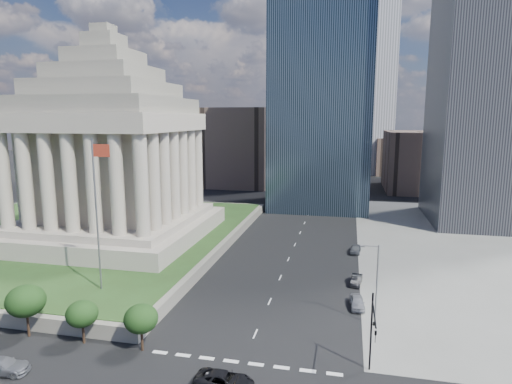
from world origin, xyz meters
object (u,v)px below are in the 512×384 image
(parked_sedan_near, at_px, (357,302))
(traffic_signal_ne, at_px, (373,329))
(flagpole, at_px, (97,207))
(street_lamp_north, at_px, (375,280))
(suv_grey, at_px, (2,366))
(parked_sedan_far, at_px, (355,249))
(war_memorial, at_px, (110,135))
(pickup_truck, at_px, (224,381))
(parked_sedan_mid, at_px, (356,280))

(parked_sedan_near, bearing_deg, traffic_signal_ne, -90.78)
(flagpole, height_order, parked_sedan_near, flagpole)
(street_lamp_north, distance_m, suv_grey, 40.12)
(parked_sedan_far, bearing_deg, suv_grey, -120.69)
(war_memorial, bearing_deg, pickup_truck, -48.98)
(pickup_truck, xyz_separation_m, parked_sedan_near, (12.09, 20.06, -0.02))
(pickup_truck, bearing_deg, war_memorial, 43.31)
(pickup_truck, xyz_separation_m, parked_sedan_mid, (12.09, 28.20, -0.09))
(pickup_truck, relative_size, parked_sedan_near, 1.25)
(parked_sedan_near, bearing_deg, street_lamp_north, -72.91)
(traffic_signal_ne, relative_size, street_lamp_north, 0.80)
(street_lamp_north, xyz_separation_m, parked_sedan_near, (-1.83, 4.65, -4.91))
(pickup_truck, height_order, parked_sedan_near, pickup_truck)
(pickup_truck, relative_size, suv_grey, 1.05)
(war_memorial, distance_m, street_lamp_north, 54.92)
(traffic_signal_ne, height_order, street_lamp_north, street_lamp_north)
(war_memorial, relative_size, traffic_signal_ne, 4.88)
(war_memorial, relative_size, street_lamp_north, 3.90)
(parked_sedan_near, xyz_separation_m, parked_sedan_mid, (0.00, 8.14, -0.07))
(flagpole, distance_m, traffic_signal_ne, 36.69)
(flagpole, xyz_separation_m, parked_sedan_near, (33.33, 5.65, -12.36))
(street_lamp_north, height_order, parked_sedan_far, street_lamp_north)
(pickup_truck, relative_size, parked_sedan_mid, 1.34)
(parked_sedan_mid, bearing_deg, suv_grey, -130.92)
(parked_sedan_far, bearing_deg, parked_sedan_mid, -84.28)
(parked_sedan_mid, bearing_deg, street_lamp_north, -74.83)
(pickup_truck, xyz_separation_m, parked_sedan_far, (12.09, 43.56, -0.03))
(pickup_truck, bearing_deg, street_lamp_north, -39.79)
(traffic_signal_ne, height_order, parked_sedan_near, traffic_signal_ne)
(traffic_signal_ne, relative_size, suv_grey, 1.53)
(flagpole, distance_m, suv_grey, 20.80)
(war_memorial, height_order, parked_sedan_near, war_memorial)
(traffic_signal_ne, bearing_deg, parked_sedan_far, 91.45)
(street_lamp_north, bearing_deg, traffic_signal_ne, -94.19)
(flagpole, height_order, parked_sedan_far, flagpole)
(pickup_truck, height_order, suv_grey, pickup_truck)
(flagpole, height_order, pickup_truck, flagpole)
(war_memorial, bearing_deg, street_lamp_north, -25.92)
(suv_grey, bearing_deg, flagpole, -11.42)
(street_lamp_north, relative_size, pickup_truck, 1.81)
(pickup_truck, bearing_deg, parked_sedan_near, -28.78)
(pickup_truck, distance_m, parked_sedan_mid, 30.68)
(traffic_signal_ne, distance_m, parked_sedan_mid, 24.54)
(war_memorial, xyz_separation_m, parked_sedan_far, (45.50, 5.14, -20.66))
(parked_sedan_near, height_order, parked_sedan_mid, parked_sedan_near)
(street_lamp_north, distance_m, parked_sedan_near, 7.01)
(pickup_truck, relative_size, parked_sedan_far, 1.27)
(traffic_signal_ne, bearing_deg, street_lamp_north, 85.81)
(flagpole, bearing_deg, parked_sedan_near, 9.62)
(traffic_signal_ne, distance_m, parked_sedan_near, 16.61)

